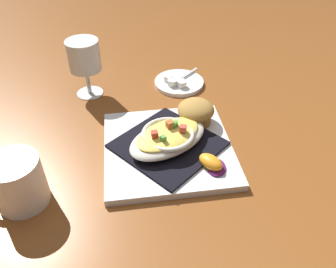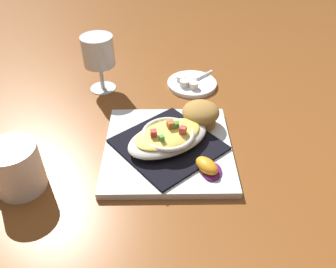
{
  "view_description": "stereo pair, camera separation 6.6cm",
  "coord_description": "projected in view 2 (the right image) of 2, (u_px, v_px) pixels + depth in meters",
  "views": [
    {
      "loc": [
        -0.16,
        -0.49,
        0.46
      ],
      "look_at": [
        0.0,
        0.0,
        0.04
      ],
      "focal_mm": 36.22,
      "sensor_mm": 36.0,
      "label": 1
    },
    {
      "loc": [
        -0.1,
        -0.51,
        0.46
      ],
      "look_at": [
        0.0,
        0.0,
        0.04
      ],
      "focal_mm": 36.22,
      "sensor_mm": 36.0,
      "label": 2
    }
  ],
  "objects": [
    {
      "name": "ground_plane",
      "position": [
        168.0,
        151.0,
        0.69
      ],
      "size": [
        2.6,
        2.6,
        0.0
      ],
      "primitive_type": "plane",
      "color": "brown"
    },
    {
      "name": "square_plate",
      "position": [
        168.0,
        148.0,
        0.69
      ],
      "size": [
        0.3,
        0.3,
        0.01
      ],
      "primitive_type": "cube",
      "rotation": [
        0.0,
        0.0,
        -0.18
      ],
      "color": "white",
      "rests_on": "ground_plane"
    },
    {
      "name": "folded_napkin",
      "position": [
        168.0,
        145.0,
        0.68
      ],
      "size": [
        0.24,
        0.24,
        0.01
      ],
      "primitive_type": "cube",
      "rotation": [
        0.0,
        0.0,
        0.51
      ],
      "color": "black",
      "rests_on": "square_plate"
    },
    {
      "name": "gratin_dish",
      "position": [
        168.0,
        136.0,
        0.67
      ],
      "size": [
        0.2,
        0.15,
        0.05
      ],
      "color": "silver",
      "rests_on": "folded_napkin"
    },
    {
      "name": "muffin",
      "position": [
        201.0,
        114.0,
        0.72
      ],
      "size": [
        0.08,
        0.08,
        0.05
      ],
      "color": "#AA7734",
      "rests_on": "square_plate"
    },
    {
      "name": "orange_garnish",
      "position": [
        208.0,
        167.0,
        0.62
      ],
      "size": [
        0.06,
        0.07,
        0.02
      ],
      "color": "#5C1959",
      "rests_on": "square_plate"
    },
    {
      "name": "coffee_mug",
      "position": [
        16.0,
        170.0,
        0.59
      ],
      "size": [
        0.12,
        0.09,
        0.09
      ],
      "color": "white",
      "rests_on": "ground_plane"
    },
    {
      "name": "stemmed_glass",
      "position": [
        98.0,
        54.0,
        0.82
      ],
      "size": [
        0.08,
        0.08,
        0.14
      ],
      "color": "white",
      "rests_on": "ground_plane"
    },
    {
      "name": "creamer_saucer",
      "position": [
        192.0,
        84.0,
        0.89
      ],
      "size": [
        0.13,
        0.13,
        0.01
      ],
      "primitive_type": "cylinder",
      "color": "white",
      "rests_on": "ground_plane"
    },
    {
      "name": "spoon",
      "position": [
        194.0,
        80.0,
        0.89
      ],
      "size": [
        0.09,
        0.07,
        0.01
      ],
      "color": "silver",
      "rests_on": "creamer_saucer"
    },
    {
      "name": "creamer_cup_0",
      "position": [
        181.0,
        79.0,
        0.88
      ],
      "size": [
        0.02,
        0.02,
        0.02
      ],
      "primitive_type": "cylinder",
      "color": "white",
      "rests_on": "creamer_saucer"
    },
    {
      "name": "creamer_cup_1",
      "position": [
        184.0,
        83.0,
        0.87
      ],
      "size": [
        0.02,
        0.02,
        0.02
      ],
      "primitive_type": "cylinder",
      "color": "white",
      "rests_on": "creamer_saucer"
    },
    {
      "name": "creamer_cup_2",
      "position": [
        194.0,
        85.0,
        0.86
      ],
      "size": [
        0.02,
        0.02,
        0.02
      ],
      "primitive_type": "cylinder",
      "color": "white",
      "rests_on": "creamer_saucer"
    }
  ]
}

